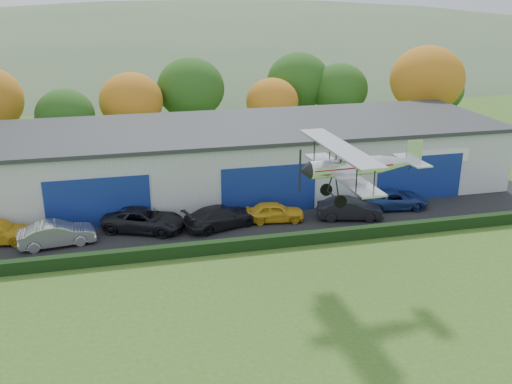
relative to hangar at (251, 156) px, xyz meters
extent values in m
cube|color=black|center=(-2.00, -6.98, -2.63)|extent=(48.00, 9.00, 0.05)
cube|color=black|center=(-2.00, -11.78, -2.26)|extent=(46.00, 0.60, 0.80)
cube|color=#B2B7BC|center=(0.00, 0.02, -0.16)|extent=(40.00, 12.00, 5.00)
cube|color=#2D3033|center=(0.00, 0.02, 2.49)|extent=(40.60, 12.60, 0.30)
cube|color=navy|center=(-12.00, -6.03, -0.86)|extent=(7.00, 0.12, 3.60)
cube|color=navy|center=(0.00, -6.03, -0.86)|extent=(7.00, 0.12, 3.60)
cube|color=navy|center=(12.00, -6.03, -0.86)|extent=(7.00, 0.12, 3.60)
cylinder|color=#3D2614|center=(-15.00, 10.02, -1.43)|extent=(0.36, 0.36, 2.45)
ellipsoid|color=#1E4C14|center=(-15.00, 10.02, 2.03)|extent=(5.32, 5.32, 4.79)
cylinder|color=#3D2614|center=(-9.00, 12.02, -1.26)|extent=(0.36, 0.36, 2.80)
ellipsoid|color=#A66B14|center=(-9.00, 12.02, 2.70)|extent=(6.08, 6.08, 5.47)
cylinder|color=#3D2614|center=(-3.00, 14.02, -1.08)|extent=(0.36, 0.36, 3.15)
ellipsoid|color=#1E4C14|center=(-3.00, 14.02, 3.37)|extent=(6.84, 6.84, 6.16)
cylinder|color=#3D2614|center=(5.00, 12.02, -1.43)|extent=(0.36, 0.36, 2.45)
ellipsoid|color=#A66B14|center=(5.00, 12.02, 2.03)|extent=(5.32, 5.32, 4.79)
cylinder|color=#3D2614|center=(13.00, 14.02, -1.26)|extent=(0.36, 0.36, 2.80)
ellipsoid|color=#1E4C14|center=(13.00, 14.02, 2.70)|extent=(6.08, 6.08, 5.47)
cylinder|color=#3D2614|center=(21.00, 10.02, -0.91)|extent=(0.36, 0.36, 3.50)
ellipsoid|color=#A66B14|center=(21.00, 10.02, 4.04)|extent=(7.60, 7.60, 6.84)
cylinder|color=#3D2614|center=(25.00, 14.02, -1.43)|extent=(0.36, 0.36, 2.45)
ellipsoid|color=#1E4C14|center=(25.00, 14.02, 2.03)|extent=(5.32, 5.32, 4.79)
cylinder|color=#3D2614|center=(9.00, 16.02, -1.08)|extent=(0.36, 0.36, 3.15)
ellipsoid|color=#1E4C14|center=(9.00, 16.02, 3.37)|extent=(6.84, 6.84, 6.16)
ellipsoid|color=#4C6642|center=(15.00, 112.02, -18.06)|extent=(320.00, 196.00, 56.00)
ellipsoid|color=#4C6642|center=(85.00, 112.02, -12.56)|extent=(240.00, 126.00, 36.00)
imported|color=silver|center=(-14.62, -8.40, -1.82)|extent=(4.93, 2.29, 1.56)
imported|color=black|center=(-9.05, -7.28, -1.84)|extent=(6.09, 4.48, 1.54)
imported|color=black|center=(-3.86, -7.92, -1.84)|extent=(5.68, 3.61, 1.53)
imported|color=gold|center=(-0.01, -7.72, -1.90)|extent=(4.29, 2.16, 1.40)
imported|color=black|center=(5.30, -8.53, -1.85)|extent=(4.82, 2.60, 1.51)
imported|color=navy|center=(9.39, -7.28, -1.91)|extent=(5.21, 2.84, 1.39)
cylinder|color=silver|center=(1.46, -16.58, 3.96)|extent=(4.12, 1.16, 0.97)
cone|color=silver|center=(4.67, -16.43, 3.96)|extent=(2.40, 1.07, 0.97)
cone|color=black|center=(-0.84, -16.69, 3.96)|extent=(0.58, 0.99, 0.97)
cube|color=maroon|center=(1.78, -16.57, 4.01)|extent=(4.54, 1.20, 0.06)
cube|color=black|center=(1.99, -16.56, 4.41)|extent=(1.32, 0.70, 0.27)
cube|color=silver|center=(1.24, -16.59, 3.64)|extent=(1.70, 7.77, 0.11)
cube|color=silver|center=(1.03, -16.60, 5.08)|extent=(1.83, 8.21, 0.11)
cylinder|color=black|center=(0.89, -19.40, 4.36)|extent=(0.07, 0.07, 1.39)
cylinder|color=black|center=(1.86, -19.35, 4.36)|extent=(0.07, 0.07, 1.39)
cylinder|color=black|center=(0.63, -13.83, 4.36)|extent=(0.07, 0.07, 1.39)
cylinder|color=black|center=(1.59, -13.78, 4.36)|extent=(0.07, 0.07, 1.39)
cylinder|color=black|center=(1.05, -16.98, 4.71)|extent=(0.08, 0.23, 0.80)
cylinder|color=black|center=(1.01, -16.23, 4.71)|extent=(0.08, 0.23, 0.80)
cylinder|color=black|center=(0.84, -17.07, 3.05)|extent=(0.11, 0.75, 1.31)
cylinder|color=black|center=(0.79, -16.16, 3.05)|extent=(0.11, 0.75, 1.31)
cylinder|color=black|center=(0.82, -16.61, 2.40)|extent=(0.17, 2.04, 0.08)
cylinder|color=black|center=(0.86, -17.57, 2.40)|extent=(0.69, 0.18, 0.69)
cylinder|color=black|center=(0.77, -15.65, 2.40)|extent=(0.69, 0.18, 0.69)
cylinder|color=black|center=(5.42, -16.39, 3.69)|extent=(0.40, 0.08, 0.45)
cube|color=silver|center=(5.42, -16.39, 4.01)|extent=(1.09, 2.83, 0.06)
cube|color=silver|center=(5.53, -16.39, 4.55)|extent=(0.97, 0.11, 1.18)
cube|color=black|center=(-1.13, -16.70, 3.96)|extent=(0.07, 0.13, 2.36)
camera|label=1|loc=(-9.96, -44.01, 13.05)|focal=40.30mm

